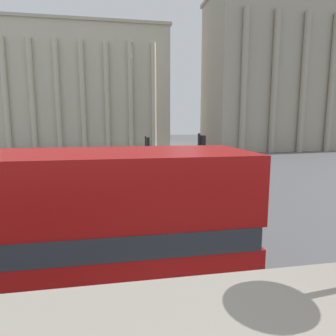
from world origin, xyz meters
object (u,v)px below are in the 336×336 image
Objects in this scene: plaza_building_right at (295,76)px; pedestrian_olive at (246,162)px; plaza_building_left at (86,89)px; pedestrian_black at (165,152)px; traffic_light_near at (200,164)px; traffic_light_mid at (147,153)px; double_decker_bus at (0,242)px.

plaza_building_right is 18.12× the size of pedestrian_olive.
pedestrian_black is at bearing -67.57° from plaza_building_left.
plaza_building_right is 30.58m from pedestrian_olive.
plaza_building_left is 30.30m from pedestrian_black.
plaza_building_right is at bearing 52.29° from traffic_light_near.
plaza_building_right is at bearing -22.49° from plaza_building_left.
pedestrian_black is (3.64, 13.44, -1.33)m from traffic_light_mid.
traffic_light_near reaches higher than double_decker_bus.
plaza_building_right is at bearing -59.58° from pedestrian_black.
traffic_light_near reaches higher than pedestrian_olive.
pedestrian_black reaches higher than pedestrian_olive.
traffic_light_mid reaches higher than pedestrian_black.
plaza_building_left reaches higher than pedestrian_olive.
pedestrian_olive is at bearing 61.28° from double_decker_bus.
plaza_building_right is 43.74m from traffic_light_near.
traffic_light_mid is (7.30, -39.95, -8.45)m from plaza_building_left.
plaza_building_right is 8.36× the size of traffic_light_mid.
pedestrian_black is (10.94, -26.51, -9.78)m from plaza_building_left.
plaza_building_left is 1.04× the size of plaza_building_right.
double_decker_bus is 0.34× the size of plaza_building_right.
plaza_building_right reaches higher than traffic_light_mid.
traffic_light_near is 1.14× the size of traffic_light_mid.
traffic_light_near is at bearing -127.71° from plaza_building_right.
pedestrian_olive is (14.01, 18.98, -1.29)m from double_decker_bus.
traffic_light_mid is 2.04× the size of pedestrian_black.
plaza_building_right reaches higher than pedestrian_olive.
plaza_building_left is at bearing 100.50° from double_decker_bus.
plaza_building_left is 8.71× the size of traffic_light_mid.
plaza_building_right reaches higher than double_decker_bus.
plaza_building_left is 49.75m from traffic_light_near.
pedestrian_olive is at bearing -129.92° from plaza_building_right.
plaza_building_right reaches higher than traffic_light_near.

